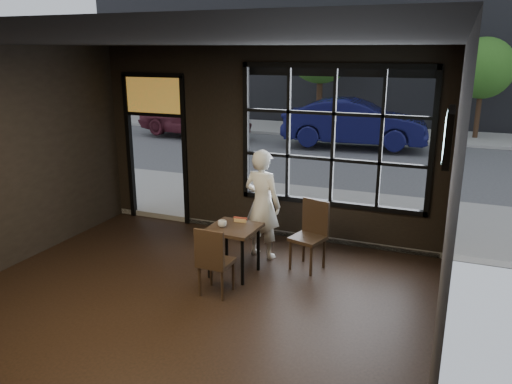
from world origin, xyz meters
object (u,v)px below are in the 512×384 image
at_px(chair_near, 216,260).
at_px(navy_car, 355,123).
at_px(cafe_table, 234,250).
at_px(man, 262,204).

xyz_separation_m(chair_near, navy_car, (-0.30, 10.72, 0.38)).
bearing_deg(cafe_table, chair_near, -84.88).
bearing_deg(navy_car, cafe_table, 176.23).
height_order(chair_near, navy_car, navy_car).
distance_m(cafe_table, navy_car, 10.12).
bearing_deg(chair_near, cafe_table, -87.18).
bearing_deg(navy_car, man, 177.20).
bearing_deg(chair_near, navy_car, -87.77).
bearing_deg(man, chair_near, 98.04).
bearing_deg(cafe_table, navy_car, 94.49).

